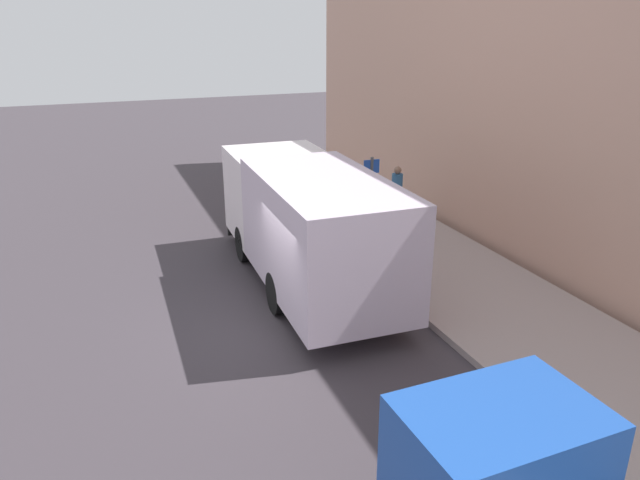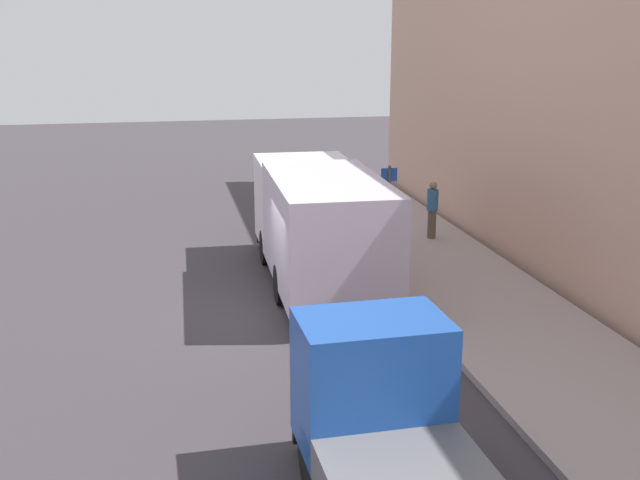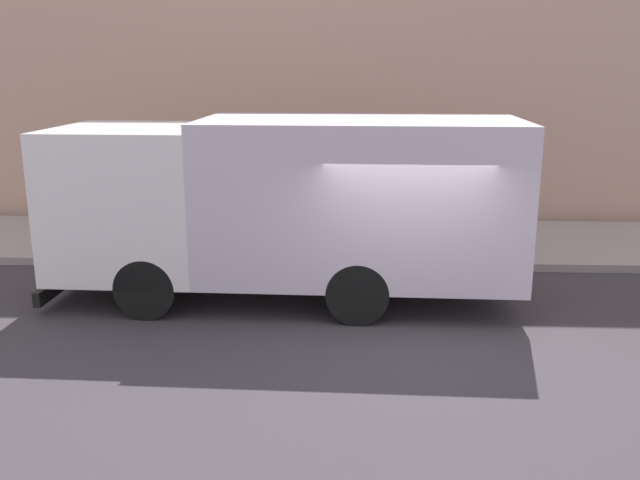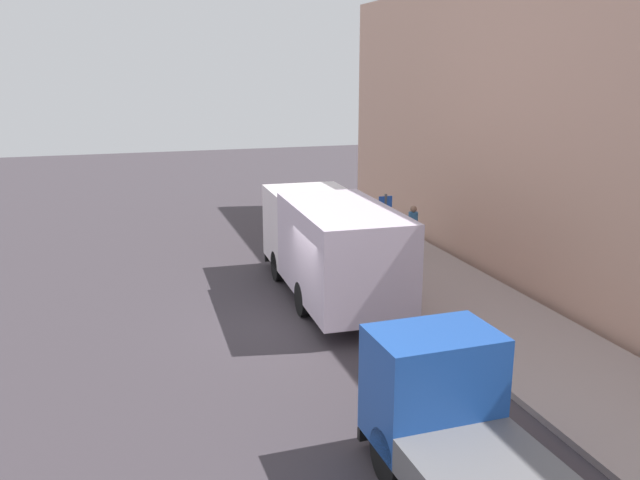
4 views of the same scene
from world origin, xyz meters
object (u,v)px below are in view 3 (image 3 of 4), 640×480
(pedestrian_walking, at_px, (163,189))
(traffic_cone_orange, at_px, (135,231))
(large_utility_truck, at_px, (288,200))
(street_sign_post, at_px, (260,175))

(pedestrian_walking, xyz_separation_m, traffic_cone_orange, (-1.62, 0.19, -0.60))
(large_utility_truck, xyz_separation_m, street_sign_post, (2.06, 0.73, 0.08))
(large_utility_truck, height_order, street_sign_post, large_utility_truck)
(pedestrian_walking, bearing_deg, large_utility_truck, 136.76)
(traffic_cone_orange, bearing_deg, street_sign_post, -101.49)
(large_utility_truck, xyz_separation_m, traffic_cone_orange, (2.62, 3.46, -1.21))
(large_utility_truck, height_order, pedestrian_walking, large_utility_truck)
(street_sign_post, bearing_deg, traffic_cone_orange, 78.51)
(large_utility_truck, relative_size, pedestrian_walking, 4.36)
(large_utility_truck, relative_size, street_sign_post, 2.79)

